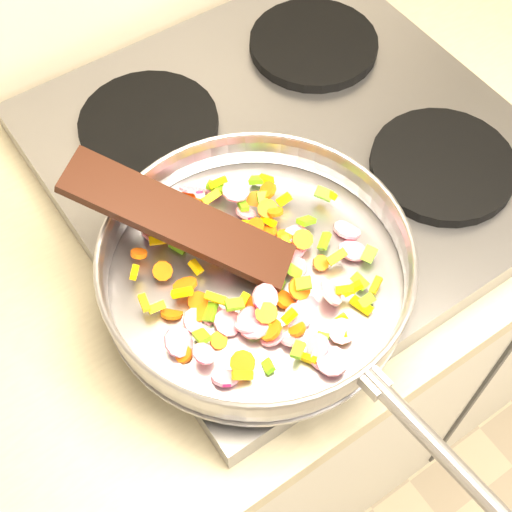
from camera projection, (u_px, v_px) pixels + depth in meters
cooktop at (292, 158)px, 0.97m from camera, size 0.60×0.60×0.04m
grate_fl at (267, 269)px, 0.84m from camera, size 0.19×0.19×0.02m
grate_fr at (443, 165)px, 0.93m from camera, size 0.19×0.19×0.02m
grate_bl at (149, 124)px, 0.97m from camera, size 0.19×0.19×0.02m
grate_br at (314, 44)px, 1.05m from camera, size 0.19×0.19×0.02m
saute_pan at (257, 267)px, 0.80m from camera, size 0.40×0.56×0.06m
vegetable_heap at (251, 271)px, 0.81m from camera, size 0.29×0.31×0.05m
wooden_spatula at (179, 220)px, 0.79m from camera, size 0.21×0.24×0.10m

